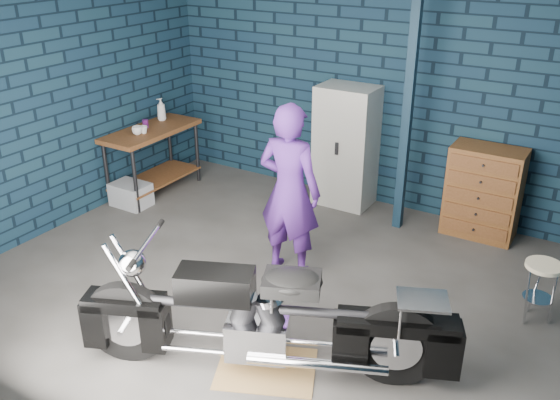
# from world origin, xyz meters

# --- Properties ---
(ground) EXTENTS (6.00, 6.00, 0.00)m
(ground) POSITION_xyz_m (0.00, 0.00, 0.00)
(ground) COLOR #514E4B
(ground) RESTS_ON ground
(room_walls) EXTENTS (6.02, 5.01, 2.71)m
(room_walls) POSITION_xyz_m (0.00, 0.55, 1.90)
(room_walls) COLOR #102537
(room_walls) RESTS_ON ground
(support_post) EXTENTS (0.10, 0.10, 2.70)m
(support_post) POSITION_xyz_m (0.55, 1.95, 1.35)
(support_post) COLOR #112637
(support_post) RESTS_ON ground
(workbench) EXTENTS (0.60, 1.40, 0.91)m
(workbench) POSITION_xyz_m (-2.68, 1.21, 0.46)
(workbench) COLOR brown
(workbench) RESTS_ON ground
(drip_mat) EXTENTS (0.98, 0.88, 0.01)m
(drip_mat) POSITION_xyz_m (0.57, -1.08, 0.00)
(drip_mat) COLOR olive
(drip_mat) RESTS_ON ground
(motorcycle) EXTENTS (2.65, 1.67, 1.14)m
(motorcycle) POSITION_xyz_m (0.57, -1.08, 0.57)
(motorcycle) COLOR black
(motorcycle) RESTS_ON ground
(person) EXTENTS (0.69, 0.48, 1.83)m
(person) POSITION_xyz_m (-0.07, 0.38, 0.91)
(person) COLOR #4D217E
(person) RESTS_ON ground
(storage_bin) EXTENTS (0.49, 0.35, 0.30)m
(storage_bin) POSITION_xyz_m (-2.66, 0.71, 0.15)
(storage_bin) COLOR #979AA0
(storage_bin) RESTS_ON ground
(locker) EXTENTS (0.73, 0.52, 1.56)m
(locker) POSITION_xyz_m (-0.32, 2.23, 0.78)
(locker) COLOR beige
(locker) RESTS_ON ground
(tool_chest) EXTENTS (0.81, 0.45, 1.08)m
(tool_chest) POSITION_xyz_m (1.44, 2.23, 0.54)
(tool_chest) COLOR brown
(tool_chest) RESTS_ON ground
(shop_stool) EXTENTS (0.39, 0.39, 0.60)m
(shop_stool) POSITION_xyz_m (2.33, 0.79, 0.30)
(shop_stool) COLOR beige
(shop_stool) RESTS_ON ground
(cup_a) EXTENTS (0.14, 0.14, 0.11)m
(cup_a) POSITION_xyz_m (-2.66, 0.94, 0.96)
(cup_a) COLOR beige
(cup_a) RESTS_ON workbench
(cup_b) EXTENTS (0.12, 0.12, 0.10)m
(cup_b) POSITION_xyz_m (-2.62, 1.01, 0.96)
(cup_b) COLOR beige
(cup_b) RESTS_ON workbench
(mug_purple) EXTENTS (0.08, 0.08, 0.11)m
(mug_purple) POSITION_xyz_m (-2.77, 1.21, 0.96)
(mug_purple) COLOR #641B6D
(mug_purple) RESTS_ON workbench
(bottle) EXTENTS (0.16, 0.16, 0.31)m
(bottle) POSITION_xyz_m (-2.81, 1.58, 1.06)
(bottle) COLOR #979AA0
(bottle) RESTS_ON workbench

